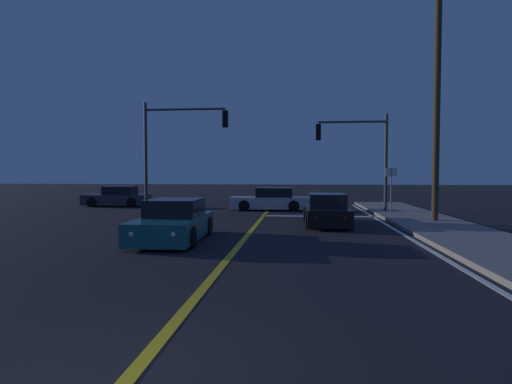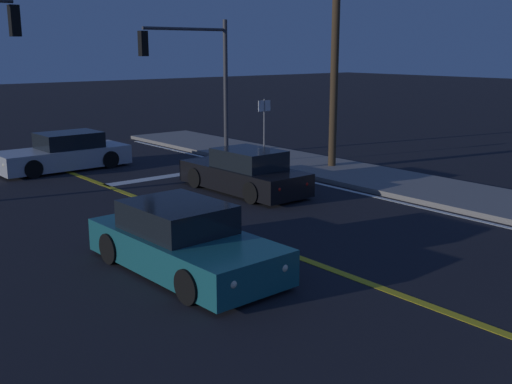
% 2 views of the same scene
% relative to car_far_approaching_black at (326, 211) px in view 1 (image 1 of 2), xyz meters
% --- Properties ---
extents(ground_plane, '(160.00, 160.00, 0.00)m').
position_rel_car_far_approaching_black_xyz_m(ground_plane, '(-2.96, -13.96, -0.58)').
color(ground_plane, black).
extents(sidewalk_right, '(3.20, 34.14, 0.15)m').
position_rel_car_far_approaching_black_xyz_m(sidewalk_right, '(4.42, -4.48, -0.51)').
color(sidewalk_right, gray).
rests_on(sidewalk_right, ground).
extents(lane_line_center, '(0.20, 32.25, 0.01)m').
position_rel_car_far_approaching_black_xyz_m(lane_line_center, '(-2.96, -4.48, -0.58)').
color(lane_line_center, gold).
rests_on(lane_line_center, ground).
extents(lane_line_edge_right, '(0.16, 32.25, 0.01)m').
position_rel_car_far_approaching_black_xyz_m(lane_line_edge_right, '(2.57, -4.48, -0.58)').
color(lane_line_edge_right, white).
rests_on(lane_line_edge_right, ground).
extents(stop_bar, '(5.78, 0.50, 0.01)m').
position_rel_car_far_approaching_black_xyz_m(stop_bar, '(-0.07, 3.50, -0.58)').
color(stop_bar, white).
rests_on(stop_bar, ground).
extents(car_far_approaching_black, '(1.89, 4.54, 1.34)m').
position_rel_car_far_approaching_black_xyz_m(car_far_approaching_black, '(0.00, 0.00, 0.00)').
color(car_far_approaching_black, black).
rests_on(car_far_approaching_black, ground).
extents(car_parked_curb_teal, '(2.11, 4.55, 1.34)m').
position_rel_car_far_approaching_black_xyz_m(car_parked_curb_teal, '(-5.24, -4.67, 0.00)').
color(car_parked_curb_teal, '#195960').
rests_on(car_parked_curb_teal, ground).
extents(car_following_oncoming_silver, '(4.71, 2.00, 1.34)m').
position_rel_car_far_approaching_black_xyz_m(car_following_oncoming_silver, '(-2.83, 7.04, 0.00)').
color(car_following_oncoming_silver, '#B2B5BA').
rests_on(car_following_oncoming_silver, ground).
extents(car_distant_tail_charcoal, '(4.32, 1.90, 1.34)m').
position_rel_car_far_approaching_black_xyz_m(car_distant_tail_charcoal, '(-13.20, 8.88, -0.00)').
color(car_distant_tail_charcoal, '#2D2D33').
rests_on(car_distant_tail_charcoal, ground).
extents(traffic_signal_near_right, '(3.94, 0.28, 5.45)m').
position_rel_car_far_approaching_black_xyz_m(traffic_signal_near_right, '(2.18, 5.80, 3.06)').
color(traffic_signal_near_right, '#38383D').
rests_on(traffic_signal_near_right, ground).
extents(traffic_signal_far_left, '(4.67, 0.28, 6.06)m').
position_rel_car_far_approaching_black_xyz_m(traffic_signal_far_left, '(-7.90, 4.40, 3.50)').
color(traffic_signal_far_left, '#38383D').
rests_on(traffic_signal_far_left, ground).
extents(utility_pole_right, '(1.92, 0.28, 11.31)m').
position_rel_car_far_approaching_black_xyz_m(utility_pole_right, '(4.72, 0.82, 5.33)').
color(utility_pole_right, '#42301E').
rests_on(utility_pole_right, ground).
extents(street_sign_corner, '(0.56, 0.06, 2.50)m').
position_rel_car_far_approaching_black_xyz_m(street_sign_corner, '(3.32, 3.00, 1.09)').
color(street_sign_corner, slate).
rests_on(street_sign_corner, ground).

